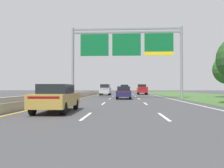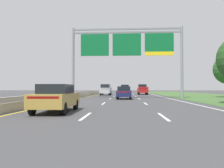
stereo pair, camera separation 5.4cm
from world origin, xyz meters
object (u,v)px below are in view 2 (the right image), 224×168
(car_silver_left_lane_suv, at_px, (106,90))
(car_gold_left_lane_sedan, at_px, (56,98))
(pickup_truck_red, at_px, (142,90))
(car_blue_centre_lane_suv, at_px, (125,89))
(overhead_sign_gantry, at_px, (127,48))
(car_navy_centre_lane_sedan, at_px, (124,92))

(car_silver_left_lane_suv, distance_m, car_gold_left_lane_sedan, 30.96)
(pickup_truck_red, height_order, car_blue_centre_lane_suv, pickup_truck_red)
(overhead_sign_gantry, height_order, car_silver_left_lane_suv, overhead_sign_gantry)
(pickup_truck_red, height_order, car_gold_left_lane_sedan, pickup_truck_red)
(car_gold_left_lane_sedan, distance_m, car_blue_centre_lane_suv, 36.82)
(overhead_sign_gantry, distance_m, car_blue_centre_lane_suv, 19.85)
(car_blue_centre_lane_suv, bearing_deg, pickup_truck_red, -104.66)
(car_navy_centre_lane_sedan, bearing_deg, car_silver_left_lane_suv, 13.91)
(overhead_sign_gantry, distance_m, car_gold_left_lane_sedan, 19.06)
(pickup_truck_red, xyz_separation_m, car_blue_centre_lane_suv, (-3.78, 0.96, 0.02))
(pickup_truck_red, xyz_separation_m, car_silver_left_lane_suv, (-7.51, -4.69, 0.02))
(car_blue_centre_lane_suv, distance_m, car_navy_centre_lane_sedan, 20.89)
(overhead_sign_gantry, bearing_deg, car_navy_centre_lane_sedan, -101.20)
(car_silver_left_lane_suv, relative_size, car_blue_centre_lane_suv, 1.01)
(overhead_sign_gantry, xyz_separation_m, car_silver_left_lane_suv, (-3.98, 13.36, -5.72))
(car_silver_left_lane_suv, xyz_separation_m, car_navy_centre_lane_sedan, (3.61, -15.23, -0.28))
(car_gold_left_lane_sedan, relative_size, car_navy_centre_lane_sedan, 1.00)
(car_navy_centre_lane_sedan, bearing_deg, car_blue_centre_lane_suv, 0.26)
(car_gold_left_lane_sedan, bearing_deg, car_navy_centre_lane_sedan, -14.55)
(overhead_sign_gantry, relative_size, pickup_truck_red, 2.78)
(car_gold_left_lane_sedan, relative_size, car_blue_centre_lane_suv, 0.94)
(car_gold_left_lane_sedan, xyz_separation_m, car_navy_centre_lane_sedan, (3.79, 15.73, 0.00))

